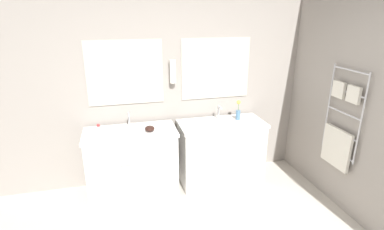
% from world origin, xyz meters
% --- Properties ---
extents(wall_back, '(5.05, 0.16, 2.60)m').
position_xyz_m(wall_back, '(-0.00, 2.13, 1.31)').
color(wall_back, gray).
rests_on(wall_back, ground_plane).
extents(wall_right, '(0.13, 4.15, 2.60)m').
position_xyz_m(wall_right, '(1.75, 0.94, 1.29)').
color(wall_right, gray).
rests_on(wall_right, ground_plane).
extents(vanity_left, '(1.09, 0.58, 0.84)m').
position_xyz_m(vanity_left, '(-0.59, 1.76, 0.42)').
color(vanity_left, white).
rests_on(vanity_left, ground_plane).
extents(vanity_right, '(1.09, 0.58, 0.84)m').
position_xyz_m(vanity_right, '(0.56, 1.76, 0.42)').
color(vanity_right, white).
rests_on(vanity_right, ground_plane).
extents(faucet_left, '(0.17, 0.12, 0.19)m').
position_xyz_m(faucet_left, '(-0.59, 1.92, 0.93)').
color(faucet_left, silver).
rests_on(faucet_left, vanity_left).
extents(faucet_right, '(0.17, 0.12, 0.19)m').
position_xyz_m(faucet_right, '(0.56, 1.92, 0.93)').
color(faucet_right, silver).
rests_on(faucet_right, vanity_right).
extents(toiletry_bottle, '(0.05, 0.05, 0.15)m').
position_xyz_m(toiletry_bottle, '(-0.94, 1.71, 0.91)').
color(toiletry_bottle, silver).
rests_on(toiletry_bottle, vanity_left).
extents(amenity_bowl, '(0.11, 0.11, 0.07)m').
position_xyz_m(amenity_bowl, '(-0.37, 1.72, 0.87)').
color(amenity_bowl, black).
rests_on(amenity_bowl, vanity_left).
extents(flower_vase, '(0.06, 0.06, 0.26)m').
position_xyz_m(flower_vase, '(0.80, 1.85, 0.95)').
color(flower_vase, teal).
rests_on(flower_vase, vanity_right).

